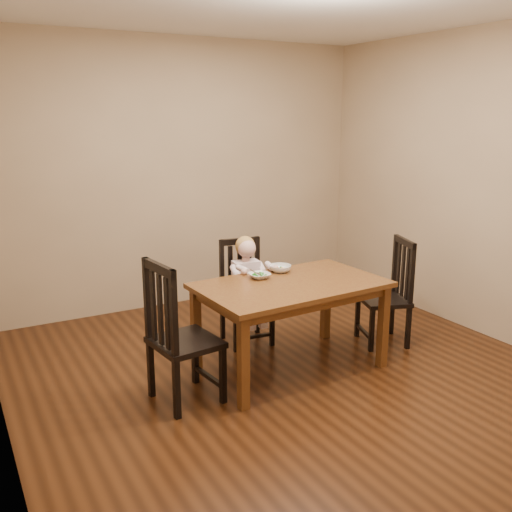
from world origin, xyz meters
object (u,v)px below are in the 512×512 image
chair_left (179,336)px  bowl_peas (259,276)px  toddler (247,280)px  chair_child (245,293)px  bowl_veg (280,269)px  chair_right (389,294)px  dining_table (291,293)px

chair_left → bowl_peas: 0.90m
toddler → chair_child: bearing=-90.0°
bowl_veg → chair_right: bearing=-15.8°
chair_child → bowl_peas: bearing=81.8°
dining_table → bowl_peas: bowl_peas is taller
chair_right → toddler: size_ratio=1.82×
toddler → bowl_peas: 0.45m
bowl_peas → bowl_veg: bowl_veg is taller
dining_table → toddler: (-0.04, 0.63, -0.06)m
dining_table → bowl_peas: size_ratio=8.71×
chair_left → bowl_veg: bearing=103.3°
chair_child → bowl_veg: size_ratio=5.07×
bowl_peas → bowl_veg: 0.25m
chair_child → toddler: bearing=90.0°
bowl_veg → chair_child: bearing=108.6°
chair_child → toddler: (-0.00, -0.05, 0.13)m
chair_child → dining_table: bearing=98.8°
chair_right → bowl_peas: size_ratio=5.57×
chair_child → toddler: chair_child is taller
dining_table → chair_child: chair_child is taller
chair_left → dining_table: bearing=88.0°
dining_table → chair_child: (-0.04, 0.68, -0.19)m
chair_child → chair_left: 1.20m
chair_left → chair_child: bearing=122.8°
chair_right → bowl_veg: bearing=93.2°
toddler → bowl_peas: (-0.11, -0.41, 0.16)m
dining_table → toddler: bearing=93.8°
chair_left → chair_right: (1.99, 0.12, -0.04)m
dining_table → toddler: toddler is taller
toddler → bowl_veg: size_ratio=2.86×
chair_child → chair_left: (-0.92, -0.76, 0.06)m
chair_child → bowl_veg: bearing=114.2°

